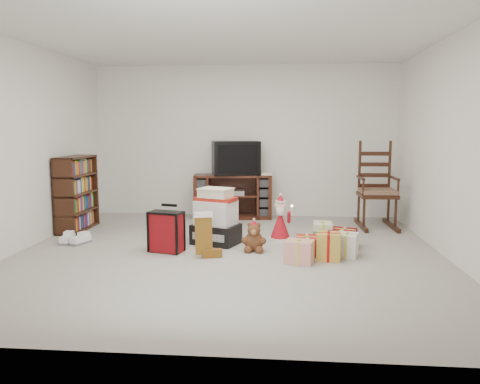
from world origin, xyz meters
name	(u,v)px	position (x,y,z in m)	size (l,w,h in m)	color
room	(227,147)	(0.00, 0.00, 1.25)	(5.01, 5.01, 2.51)	#AAA69C
tv_stand	(233,196)	(-0.17, 2.25, 0.36)	(1.29, 0.58, 0.72)	#451D13
bookshelf	(77,195)	(-2.32, 1.14, 0.52)	(0.29, 0.88, 1.07)	#35180E
rocking_chair	(376,196)	(2.04, 1.76, 0.45)	(0.56, 0.90, 1.33)	#35180E
gift_pile	(216,220)	(-0.20, 0.48, 0.31)	(0.66, 0.57, 0.70)	black
red_suitcase	(166,232)	(-0.74, 0.01, 0.25)	(0.41, 0.28, 0.57)	maroon
stocking	(204,234)	(-0.26, -0.17, 0.26)	(0.25, 0.11, 0.53)	#0C731D
teddy_bear	(254,239)	(0.30, 0.15, 0.15)	(0.23, 0.20, 0.34)	brown
santa_figurine	(280,223)	(0.61, 0.72, 0.24)	(0.30, 0.28, 0.61)	#AC121E
mrs_claus_figurine	(215,224)	(-0.25, 0.67, 0.21)	(0.27, 0.26, 0.56)	#AC121E
sneaker_pair	(74,240)	(-2.02, 0.31, 0.05)	(0.36, 0.31, 0.10)	white
gift_cluster	(324,242)	(1.13, 0.12, 0.13)	(0.77, 1.12, 0.26)	#A21E12
crt_television	(236,158)	(-0.13, 2.27, 0.99)	(0.84, 0.69, 0.55)	black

